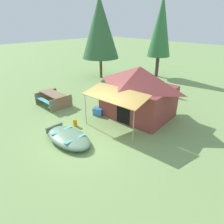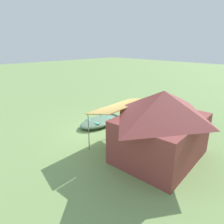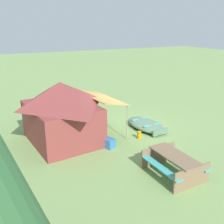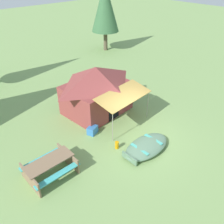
{
  "view_description": "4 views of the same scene",
  "coord_description": "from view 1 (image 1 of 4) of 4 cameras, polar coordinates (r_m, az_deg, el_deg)",
  "views": [
    {
      "loc": [
        5.87,
        -4.57,
        4.69
      ],
      "look_at": [
        0.21,
        1.11,
        0.91
      ],
      "focal_mm": 31.62,
      "sensor_mm": 36.0,
      "label": 1
    },
    {
      "loc": [
        6.11,
        6.79,
        4.17
      ],
      "look_at": [
        0.2,
        0.71,
        1.26
      ],
      "focal_mm": 32.18,
      "sensor_mm": 36.0,
      "label": 2
    },
    {
      "loc": [
        -10.19,
        6.13,
        4.82
      ],
      "look_at": [
        -0.11,
        0.85,
        1.02
      ],
      "focal_mm": 41.72,
      "sensor_mm": 36.0,
      "label": 3
    },
    {
      "loc": [
        -7.01,
        -5.8,
        7.21
      ],
      "look_at": [
        -0.65,
        1.13,
        1.18
      ],
      "focal_mm": 38.07,
      "sensor_mm": 36.0,
      "label": 4
    }
  ],
  "objects": [
    {
      "name": "picnic_table",
      "position": [
        12.23,
        -16.61,
        4.02
      ],
      "size": [
        1.9,
        1.47,
        0.75
      ],
      "color": "#82664B",
      "rests_on": "ground_plane"
    },
    {
      "name": "cooler_box",
      "position": [
        10.62,
        -3.97,
        0.15
      ],
      "size": [
        0.61,
        0.52,
        0.39
      ],
      "primitive_type": "cube",
      "rotation": [
        0.0,
        0.0,
        0.36
      ],
      "color": "#3575BB",
      "rests_on": "ground_plane"
    },
    {
      "name": "ground_plane",
      "position": [
        8.8,
        -6.11,
        -7.13
      ],
      "size": [
        80.0,
        80.0,
        0.0
      ],
      "primitive_type": "plane",
      "color": "#7D9F5A"
    },
    {
      "name": "pine_tree_back_left",
      "position": [
        18.06,
        13.95,
        22.82
      ],
      "size": [
        1.96,
        1.96,
        6.54
      ],
      "color": "#443434",
      "rests_on": "ground_plane"
    },
    {
      "name": "fuel_can",
      "position": [
        9.68,
        -10.6,
        -3.05
      ],
      "size": [
        0.21,
        0.21,
        0.35
      ],
      "primitive_type": "cylinder",
      "rotation": [
        0.0,
        0.0,
        4.55
      ],
      "color": "orange",
      "rests_on": "ground_plane"
    },
    {
      "name": "pine_tree_far_center",
      "position": [
        17.22,
        -3.5,
        23.14
      ],
      "size": [
        3.06,
        3.06,
        6.44
      ],
      "color": "brown",
      "rests_on": "ground_plane"
    },
    {
      "name": "canvas_cabin_tent",
      "position": [
        10.23,
        7.69,
        6.01
      ],
      "size": [
        3.76,
        4.18,
        2.62
      ],
      "color": "brown",
      "rests_on": "ground_plane"
    },
    {
      "name": "beached_rowboat",
      "position": [
        8.57,
        -12.51,
        -7.11
      ],
      "size": [
        2.44,
        1.33,
        0.37
      ],
      "color": "slate",
      "rests_on": "ground_plane"
    }
  ]
}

